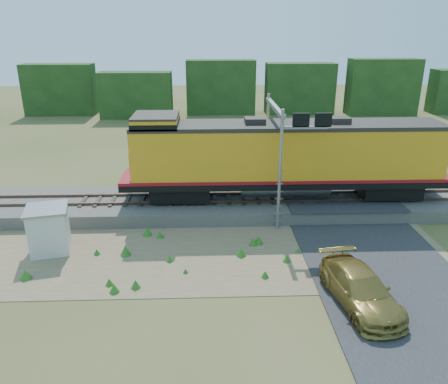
{
  "coord_description": "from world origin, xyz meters",
  "views": [
    {
      "loc": [
        -1.23,
        -19.43,
        10.9
      ],
      "look_at": [
        -0.4,
        3.0,
        2.4
      ],
      "focal_mm": 35.0,
      "sensor_mm": 36.0,
      "label": 1
    }
  ],
  "objects_px": {
    "locomotive": "(282,157)",
    "car": "(360,289)",
    "signal_gantry": "(282,132)",
    "shed": "(49,229)"
  },
  "relations": [
    {
      "from": "locomotive",
      "to": "shed",
      "type": "xyz_separation_m",
      "value": [
        -12.68,
        -4.96,
        -2.3
      ]
    },
    {
      "from": "locomotive",
      "to": "car",
      "type": "bearing_deg",
      "value": -80.22
    },
    {
      "from": "signal_gantry",
      "to": "car",
      "type": "bearing_deg",
      "value": -78.29
    },
    {
      "from": "shed",
      "to": "car",
      "type": "xyz_separation_m",
      "value": [
        14.43,
        -5.2,
        -0.49
      ]
    },
    {
      "from": "signal_gantry",
      "to": "car",
      "type": "height_order",
      "value": "signal_gantry"
    },
    {
      "from": "locomotive",
      "to": "shed",
      "type": "relative_size",
      "value": 8.25
    },
    {
      "from": "car",
      "to": "shed",
      "type": "bearing_deg",
      "value": 151.07
    },
    {
      "from": "signal_gantry",
      "to": "car",
      "type": "relative_size",
      "value": 1.38
    },
    {
      "from": "locomotive",
      "to": "car",
      "type": "relative_size",
      "value": 4.0
    },
    {
      "from": "locomotive",
      "to": "signal_gantry",
      "type": "relative_size",
      "value": 2.91
    }
  ]
}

